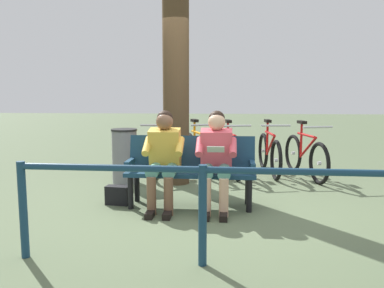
# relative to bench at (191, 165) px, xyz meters

# --- Properties ---
(ground_plane) EXTENTS (40.00, 40.00, 0.00)m
(ground_plane) POSITION_rel_bench_xyz_m (-0.27, 0.13, -0.51)
(ground_plane) COLOR #566647
(bench) EXTENTS (1.61, 0.52, 0.87)m
(bench) POSITION_rel_bench_xyz_m (0.00, 0.00, 0.00)
(bench) COLOR navy
(bench) RESTS_ON ground
(person_reading) EXTENTS (0.50, 0.77, 1.20)m
(person_reading) POSITION_rel_bench_xyz_m (-0.32, 0.17, 0.16)
(person_reading) COLOR #D84C59
(person_reading) RESTS_ON ground
(person_companion) EXTENTS (0.50, 0.77, 1.20)m
(person_companion) POSITION_rel_bench_xyz_m (0.32, 0.16, 0.16)
(person_companion) COLOR gold
(person_companion) RESTS_ON ground
(handbag) EXTENTS (0.32, 0.18, 0.24)m
(handbag) POSITION_rel_bench_xyz_m (0.93, 0.06, -0.39)
(handbag) COLOR black
(handbag) RESTS_ON ground
(tree_trunk) EXTENTS (0.40, 0.40, 3.86)m
(tree_trunk) POSITION_rel_bench_xyz_m (0.31, -1.19, 1.42)
(tree_trunk) COLOR #4C3823
(tree_trunk) RESTS_ON ground
(litter_bin) EXTENTS (0.40, 0.40, 0.85)m
(litter_bin) POSITION_rel_bench_xyz_m (1.12, -1.14, -0.08)
(litter_bin) COLOR slate
(litter_bin) RESTS_ON ground
(bicycle_silver) EXTENTS (0.53, 1.66, 0.94)m
(bicycle_silver) POSITION_rel_bench_xyz_m (-1.79, -1.74, -0.15)
(bicycle_silver) COLOR black
(bicycle_silver) RESTS_ON ground
(bicycle_orange) EXTENTS (0.48, 1.68, 0.94)m
(bicycle_orange) POSITION_rel_bench_xyz_m (-1.22, -1.97, -0.15)
(bicycle_orange) COLOR black
(bicycle_orange) RESTS_ON ground
(bicycle_blue) EXTENTS (0.52, 1.66, 0.94)m
(bicycle_blue) POSITION_rel_bench_xyz_m (-0.55, -1.88, -0.15)
(bicycle_blue) COLOR black
(bicycle_blue) RESTS_ON ground
(bicycle_black) EXTENTS (0.69, 1.60, 0.94)m
(bicycle_black) POSITION_rel_bench_xyz_m (0.02, -1.99, -0.15)
(bicycle_black) COLOR black
(bicycle_black) RESTS_ON ground
(bicycle_red) EXTENTS (0.48, 1.68, 0.94)m
(bicycle_red) POSITION_rel_bench_xyz_m (0.70, -1.91, -0.15)
(bicycle_red) COLOR black
(bicycle_red) RESTS_ON ground
(railing_fence) EXTENTS (3.16, 0.19, 0.85)m
(railing_fence) POSITION_rel_bench_xyz_m (-0.22, 1.77, 0.09)
(railing_fence) COLOR navy
(railing_fence) RESTS_ON ground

